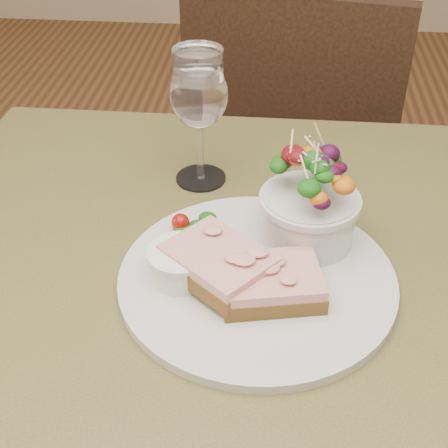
# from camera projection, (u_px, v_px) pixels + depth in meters

# --- Properties ---
(cafe_table) EXTENTS (0.80, 0.80, 0.75)m
(cafe_table) POSITION_uv_depth(u_px,v_px,m) (224.00, 339.00, 0.77)
(cafe_table) COLOR #433C1C
(cafe_table) RESTS_ON ground
(chair_far) EXTENTS (0.49, 0.49, 0.90)m
(chair_far) POSITION_uv_depth(u_px,v_px,m) (293.00, 220.00, 1.57)
(chair_far) COLOR black
(chair_far) RESTS_ON ground
(dinner_plate) EXTENTS (0.31, 0.31, 0.01)m
(dinner_plate) POSITION_uv_depth(u_px,v_px,m) (257.00, 279.00, 0.70)
(dinner_plate) COLOR silver
(dinner_plate) RESTS_ON cafe_table
(sandwich_front) EXTENTS (0.12, 0.10, 0.03)m
(sandwich_front) POSITION_uv_depth(u_px,v_px,m) (271.00, 283.00, 0.66)
(sandwich_front) COLOR #462F12
(sandwich_front) RESTS_ON dinner_plate
(sandwich_back) EXTENTS (0.14, 0.14, 0.03)m
(sandwich_back) POSITION_uv_depth(u_px,v_px,m) (218.00, 263.00, 0.67)
(sandwich_back) COLOR #462F12
(sandwich_back) RESTS_ON dinner_plate
(ramekin) EXTENTS (0.07, 0.07, 0.04)m
(ramekin) POSITION_uv_depth(u_px,v_px,m) (181.00, 262.00, 0.68)
(ramekin) COLOR white
(ramekin) RESTS_ON dinner_plate
(salad_bowl) EXTENTS (0.11, 0.11, 0.13)m
(salad_bowl) POSITION_uv_depth(u_px,v_px,m) (310.00, 198.00, 0.71)
(salad_bowl) COLOR silver
(salad_bowl) RESTS_ON dinner_plate
(garnish) EXTENTS (0.05, 0.04, 0.02)m
(garnish) POSITION_uv_depth(u_px,v_px,m) (189.00, 222.00, 0.76)
(garnish) COLOR #0E3D0B
(garnish) RESTS_ON dinner_plate
(wine_glass) EXTENTS (0.08, 0.08, 0.18)m
(wine_glass) POSITION_uv_depth(u_px,v_px,m) (199.00, 98.00, 0.80)
(wine_glass) COLOR white
(wine_glass) RESTS_ON cafe_table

